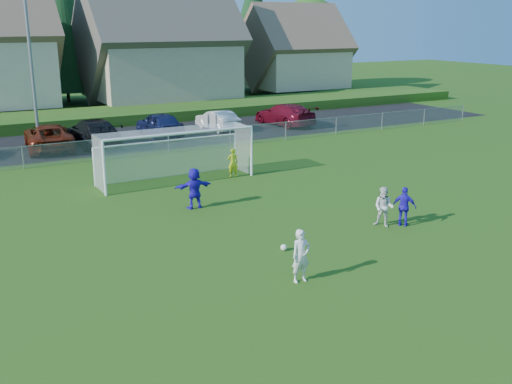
% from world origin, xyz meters
% --- Properties ---
extents(ground, '(160.00, 160.00, 0.00)m').
position_xyz_m(ground, '(0.00, 0.00, 0.00)').
color(ground, '#193D0C').
rests_on(ground, ground).
extents(asphalt_lot, '(60.00, 60.00, 0.00)m').
position_xyz_m(asphalt_lot, '(0.00, 27.50, 0.01)').
color(asphalt_lot, black).
rests_on(asphalt_lot, ground).
extents(grass_embankment, '(70.00, 6.00, 0.80)m').
position_xyz_m(grass_embankment, '(0.00, 35.00, 0.40)').
color(grass_embankment, '#1E420F').
rests_on(grass_embankment, ground).
extents(soccer_ball, '(0.22, 0.22, 0.22)m').
position_xyz_m(soccer_ball, '(-0.28, 5.60, 0.11)').
color(soccer_ball, white).
rests_on(soccer_ball, ground).
extents(player_white_a, '(0.60, 0.40, 1.60)m').
position_xyz_m(player_white_a, '(-1.14, 3.27, 0.80)').
color(player_white_a, silver).
rests_on(player_white_a, ground).
extents(player_white_b, '(0.88, 0.93, 1.51)m').
position_xyz_m(player_white_b, '(4.24, 5.89, 0.76)').
color(player_white_b, silver).
rests_on(player_white_b, ground).
extents(player_blue_a, '(0.84, 0.91, 1.50)m').
position_xyz_m(player_blue_a, '(4.96, 5.58, 0.75)').
color(player_blue_a, '#2715C5').
rests_on(player_blue_a, ground).
extents(player_blue_b, '(1.58, 0.55, 1.69)m').
position_xyz_m(player_blue_b, '(-0.97, 11.42, 0.84)').
color(player_blue_b, '#2715C5').
rests_on(player_blue_b, ground).
extents(goalkeeper, '(0.59, 0.46, 1.42)m').
position_xyz_m(goalkeeper, '(2.72, 15.21, 0.71)').
color(goalkeeper, '#D0DE1A').
rests_on(goalkeeper, ground).
extents(car_c, '(3.07, 5.77, 1.54)m').
position_xyz_m(car_c, '(-3.87, 26.36, 0.77)').
color(car_c, '#5C1A0A').
rests_on(car_c, ground).
extents(car_d, '(2.48, 5.73, 1.64)m').
position_xyz_m(car_d, '(-1.22, 26.35, 0.82)').
color(car_d, black).
rests_on(car_d, ground).
extents(car_e, '(2.07, 4.83, 1.62)m').
position_xyz_m(car_e, '(3.41, 27.26, 0.81)').
color(car_e, '#141A46').
rests_on(car_e, ground).
extents(car_f, '(1.71, 4.28, 1.38)m').
position_xyz_m(car_f, '(7.79, 27.51, 0.69)').
color(car_f, '#BEBEBE').
rests_on(car_f, ground).
extents(car_g, '(2.78, 5.66, 1.58)m').
position_xyz_m(car_g, '(13.01, 26.99, 0.79)').
color(car_g, maroon).
rests_on(car_g, ground).
extents(soccer_goal, '(7.42, 1.90, 2.50)m').
position_xyz_m(soccer_goal, '(0.00, 16.05, 1.63)').
color(soccer_goal, white).
rests_on(soccer_goal, ground).
extents(chainlink_fence, '(52.06, 0.06, 1.20)m').
position_xyz_m(chainlink_fence, '(0.00, 22.00, 0.63)').
color(chainlink_fence, gray).
rests_on(chainlink_fence, ground).
extents(streetlight, '(1.38, 0.18, 9.00)m').
position_xyz_m(streetlight, '(-4.45, 26.00, 4.84)').
color(streetlight, slate).
rests_on(streetlight, ground).
extents(houses_row, '(53.90, 11.45, 13.27)m').
position_xyz_m(houses_row, '(1.97, 42.46, 7.33)').
color(houses_row, tan).
rests_on(houses_row, ground).
extents(tree_row, '(65.98, 12.36, 13.80)m').
position_xyz_m(tree_row, '(1.04, 48.74, 6.91)').
color(tree_row, '#382616').
rests_on(tree_row, ground).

